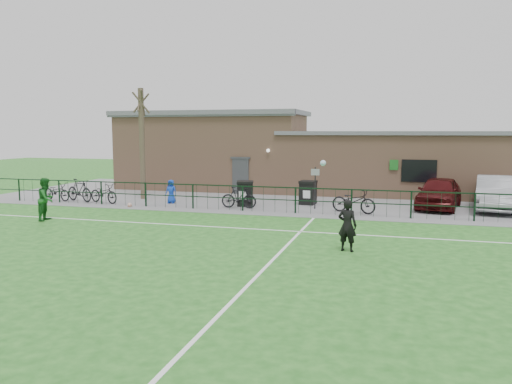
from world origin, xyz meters
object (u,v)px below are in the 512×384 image
(bicycle_c, at_px, (104,193))
(outfield_player, at_px, (46,199))
(sign_post, at_px, (315,188))
(car_silver, at_px, (496,193))
(bicycle_e, at_px, (354,201))
(car_maroon, at_px, (439,193))
(bicycle_b, at_px, (79,190))
(spectator_child, at_px, (171,192))
(bare_tree, at_px, (142,144))
(wheelie_bin_left, at_px, (245,194))
(bicycle_a, at_px, (57,192))
(ball_ground, at_px, (130,205))
(wheelie_bin_right, at_px, (308,193))
(bicycle_d, at_px, (239,197))

(bicycle_c, relative_size, outfield_player, 1.09)
(sign_post, xyz_separation_m, outfield_player, (-10.32, -5.99, -0.13))
(car_silver, xyz_separation_m, bicycle_e, (-6.36, -2.70, -0.25))
(car_maroon, distance_m, bicycle_b, 18.24)
(car_silver, bearing_deg, car_maroon, -166.90)
(outfield_player, bearing_deg, spectator_child, -36.53)
(bare_tree, distance_m, wheelie_bin_left, 6.66)
(bicycle_a, bearing_deg, car_maroon, -69.56)
(car_maroon, xyz_separation_m, ball_ground, (-14.54, -3.69, -0.67))
(bare_tree, distance_m, car_silver, 18.04)
(wheelie_bin_right, height_order, bicycle_b, bicycle_b)
(bare_tree, relative_size, sign_post, 3.00)
(sign_post, relative_size, outfield_player, 1.12)
(wheelie_bin_right, bearing_deg, bicycle_b, -164.32)
(ball_ground, bearing_deg, bicycle_d, 11.57)
(wheelie_bin_right, bearing_deg, car_maroon, 8.50)
(bicycle_b, distance_m, spectator_child, 4.97)
(bicycle_d, distance_m, ball_ground, 5.40)
(sign_post, height_order, bicycle_b, sign_post)
(wheelie_bin_left, relative_size, sign_post, 0.57)
(bare_tree, xyz_separation_m, spectator_child, (2.23, -1.18, -2.37))
(bicycle_e, bearing_deg, spectator_child, 105.46)
(wheelie_bin_left, bearing_deg, bare_tree, 156.90)
(car_silver, distance_m, bicycle_d, 12.12)
(bicycle_b, bearing_deg, car_silver, -62.03)
(ball_ground, bearing_deg, wheelie_bin_right, 21.52)
(sign_post, xyz_separation_m, bicycle_c, (-10.80, -1.03, -0.49))
(bare_tree, relative_size, bicycle_a, 3.23)
(bicycle_b, relative_size, bicycle_c, 1.02)
(wheelie_bin_right, bearing_deg, outfield_player, -138.23)
(wheelie_bin_left, relative_size, outfield_player, 0.64)
(bicycle_d, bearing_deg, spectator_child, 79.19)
(bare_tree, height_order, outfield_player, bare_tree)
(car_silver, relative_size, bicycle_e, 2.32)
(wheelie_bin_left, xyz_separation_m, wheelie_bin_right, (2.93, 1.30, -0.01))
(sign_post, xyz_separation_m, bicycle_a, (-13.71, -0.94, -0.51))
(bicycle_b, bearing_deg, sign_post, -65.90)
(car_maroon, bearing_deg, bicycle_d, -153.11)
(wheelie_bin_left, relative_size, bicycle_a, 0.61)
(bicycle_b, distance_m, bicycle_c, 1.54)
(wheelie_bin_left, height_order, outfield_player, outfield_player)
(bare_tree, relative_size, ball_ground, 27.19)
(wheelie_bin_right, distance_m, sign_post, 1.58)
(wheelie_bin_left, bearing_deg, car_maroon, -3.93)
(bicycle_b, bearing_deg, ball_ground, -85.33)
(car_silver, distance_m, bicycle_b, 20.78)
(car_maroon, xyz_separation_m, spectator_child, (-13.12, -1.99, -0.15))
(wheelie_bin_right, height_order, bicycle_d, wheelie_bin_right)
(car_maroon, distance_m, bicycle_a, 19.61)
(bicycle_d, relative_size, bicycle_e, 0.83)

